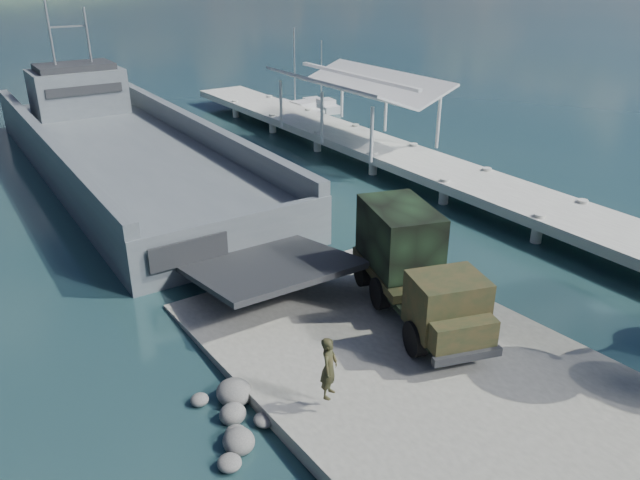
# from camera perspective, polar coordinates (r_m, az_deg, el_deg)

# --- Properties ---
(ground) EXTENTS (1400.00, 1400.00, 0.00)m
(ground) POSITION_cam_1_polar(r_m,az_deg,el_deg) (20.50, 7.94, -11.57)
(ground) COLOR #1C4145
(ground) RESTS_ON ground
(boat_ramp) EXTENTS (10.00, 18.00, 0.50)m
(boat_ramp) POSITION_cam_1_polar(r_m,az_deg,el_deg) (19.78, 9.94, -12.33)
(boat_ramp) COLOR gray
(boat_ramp) RESTS_ON ground
(shoreline_rocks) EXTENTS (3.20, 5.60, 0.90)m
(shoreline_rocks) POSITION_cam_1_polar(r_m,az_deg,el_deg) (18.11, -8.76, -17.28)
(shoreline_rocks) COLOR #595856
(shoreline_rocks) RESTS_ON ground
(pier) EXTENTS (6.40, 44.00, 6.10)m
(pier) POSITION_cam_1_polar(r_m,az_deg,el_deg) (40.70, 4.24, 9.58)
(pier) COLOR #A3A29A
(pier) RESTS_ON ground
(landing_craft) EXTENTS (9.84, 36.28, 10.72)m
(landing_craft) POSITION_cam_1_polar(r_m,az_deg,el_deg) (39.55, -17.20, 7.02)
(landing_craft) COLOR #4F575D
(landing_craft) RESTS_ON ground
(military_truck) EXTENTS (4.37, 7.70, 3.43)m
(military_truck) POSITION_cam_1_polar(r_m,az_deg,el_deg) (21.87, 8.53, -2.38)
(military_truck) COLOR black
(military_truck) RESTS_ON boat_ramp
(soldier) EXTENTS (0.80, 0.76, 1.84)m
(soldier) POSITION_cam_1_polar(r_m,az_deg,el_deg) (17.50, 0.83, -12.63)
(soldier) COLOR black
(soldier) RESTS_ON boat_ramp
(sailboat_near) EXTENTS (2.04, 5.95, 7.14)m
(sailboat_near) POSITION_cam_1_polar(r_m,az_deg,el_deg) (53.18, -2.18, 11.80)
(sailboat_near) COLOR silver
(sailboat_near) RESTS_ON ground
(sailboat_far) EXTENTS (2.11, 4.99, 5.89)m
(sailboat_far) POSITION_cam_1_polar(r_m,az_deg,el_deg) (55.10, 0.19, 12.19)
(sailboat_far) COLOR silver
(sailboat_far) RESTS_ON ground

